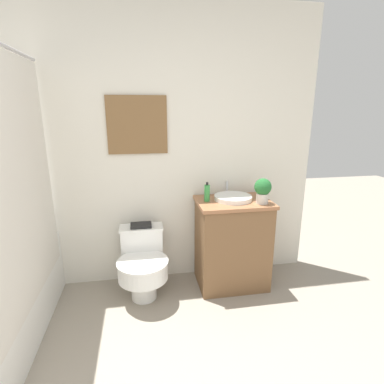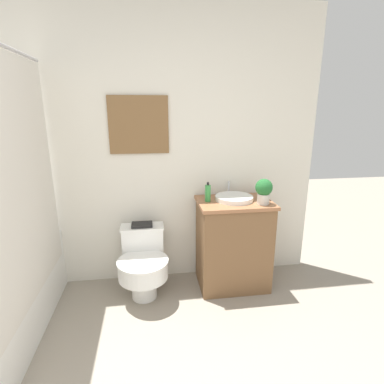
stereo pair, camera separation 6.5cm
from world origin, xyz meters
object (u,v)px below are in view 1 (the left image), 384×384
Objects in this scene: soap_bottle at (207,193)px; potted_plant at (263,190)px; toilet at (143,263)px; sink at (233,198)px; book_on_tank at (141,225)px.

potted_plant reaches higher than soap_bottle.
soap_bottle is at bearing 6.88° from toilet.
toilet is at bearing 175.91° from potted_plant.
book_on_tank is (-0.82, 0.09, -0.24)m from sink.
potted_plant is at bearing -12.56° from book_on_tank.
potted_plant is (0.22, -0.14, 0.10)m from sink.
sink reaches higher than toilet.
book_on_tank is (0.00, 0.16, 0.29)m from toilet.
potted_plant is at bearing -17.70° from soap_bottle.
book_on_tank is at bearing 173.78° from sink.
sink is 0.86m from book_on_tank.
sink is at bearing 146.71° from potted_plant.
toilet is 2.70× the size of potted_plant.
toilet is 3.45× the size of soap_bottle.
sink is at bearing -6.22° from book_on_tank.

